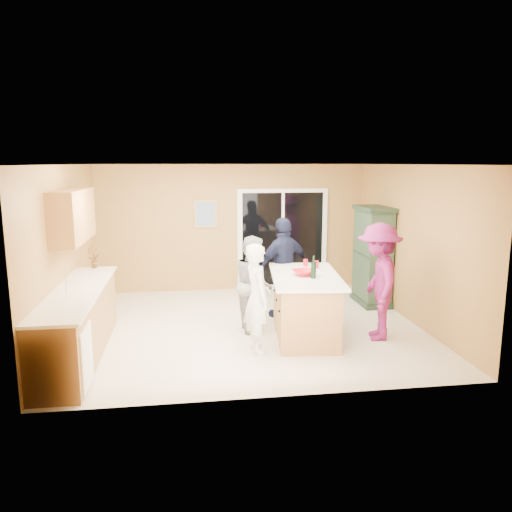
{
  "coord_description": "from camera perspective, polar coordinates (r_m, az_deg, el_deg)",
  "views": [
    {
      "loc": [
        -0.96,
        -7.7,
        2.63
      ],
      "look_at": [
        0.15,
        0.1,
        1.15
      ],
      "focal_mm": 35.0,
      "sensor_mm": 36.0,
      "label": 1
    }
  ],
  "objects": [
    {
      "name": "white_plate",
      "position": [
        7.57,
        6.75,
        -2.06
      ],
      "size": [
        0.24,
        0.24,
        0.02
      ],
      "primitive_type": "cylinder",
      "rotation": [
        0.0,
        0.0,
        -0.03
      ],
      "color": "white",
      "rests_on": "kitchen_island"
    },
    {
      "name": "tulip_vase",
      "position": [
        8.5,
        -18.06,
        -0.11
      ],
      "size": [
        0.21,
        0.15,
        0.37
      ],
      "primitive_type": "imported",
      "rotation": [
        0.0,
        0.0,
        0.11
      ],
      "color": "#A01210",
      "rests_on": "left_cabinet_run"
    },
    {
      "name": "green_hutch",
      "position": [
        9.58,
        13.17,
        -0.1
      ],
      "size": [
        0.53,
        1.0,
        1.83
      ],
      "color": "#1F3223",
      "rests_on": "floor"
    },
    {
      "name": "woman_white",
      "position": [
        6.96,
        0.14,
        -4.84
      ],
      "size": [
        0.45,
        0.61,
        1.54
      ],
      "primitive_type": "imported",
      "rotation": [
        0.0,
        0.0,
        1.73
      ],
      "color": "silver",
      "rests_on": "floor"
    },
    {
      "name": "sliding_door",
      "position": [
        10.49,
        3.05,
        1.95
      ],
      "size": [
        1.9,
        0.07,
        2.1
      ],
      "color": "white",
      "rests_on": "floor"
    },
    {
      "name": "floor",
      "position": [
        8.2,
        -0.95,
        -8.08
      ],
      "size": [
        5.5,
        5.5,
        0.0
      ],
      "primitive_type": "plane",
      "color": "white",
      "rests_on": "ground"
    },
    {
      "name": "woman_navy",
      "position": [
        8.51,
        3.23,
        -1.37
      ],
      "size": [
        1.1,
        0.8,
        1.73
      ],
      "primitive_type": "imported",
      "rotation": [
        0.0,
        0.0,
        3.56
      ],
      "color": "#181D35",
      "rests_on": "floor"
    },
    {
      "name": "framed_picture",
      "position": [
        10.24,
        -5.79,
        4.8
      ],
      "size": [
        0.46,
        0.04,
        0.56
      ],
      "color": "tan",
      "rests_on": "wall_back"
    },
    {
      "name": "wall_back",
      "position": [
        10.34,
        -2.71,
        3.22
      ],
      "size": [
        5.5,
        0.1,
        2.6
      ],
      "primitive_type": "cube",
      "color": "tan",
      "rests_on": "ground"
    },
    {
      "name": "wall_right",
      "position": [
        8.66,
        17.4,
        1.3
      ],
      "size": [
        0.1,
        5.0,
        2.6
      ],
      "primitive_type": "cube",
      "color": "tan",
      "rests_on": "ground"
    },
    {
      "name": "woman_magenta",
      "position": [
        7.67,
        13.83,
        -2.86
      ],
      "size": [
        0.88,
        1.25,
        1.76
      ],
      "primitive_type": "imported",
      "rotation": [
        0.0,
        0.0,
        -1.78
      ],
      "color": "#801B52",
      "rests_on": "floor"
    },
    {
      "name": "serving_bowl",
      "position": [
        7.5,
        5.52,
        -1.9
      ],
      "size": [
        0.4,
        0.4,
        0.08
      ],
      "primitive_type": "imported",
      "rotation": [
        0.0,
        0.0,
        0.22
      ],
      "color": "red",
      "rests_on": "kitchen_island"
    },
    {
      "name": "left_cabinet_run",
      "position": [
        7.15,
        -19.87,
        -7.66
      ],
      "size": [
        0.65,
        3.05,
        1.24
      ],
      "color": "#A87741",
      "rests_on": "floor"
    },
    {
      "name": "kitchen_island",
      "position": [
        7.67,
        5.59,
        -5.9
      ],
      "size": [
        1.21,
        1.95,
        0.97
      ],
      "rotation": [
        0.0,
        0.0,
        -0.12
      ],
      "color": "#A87741",
      "rests_on": "floor"
    },
    {
      "name": "ceiling",
      "position": [
        7.76,
        -1.01,
        10.41
      ],
      "size": [
        5.5,
        5.0,
        0.1
      ],
      "primitive_type": "cube",
      "color": "white",
      "rests_on": "wall_back"
    },
    {
      "name": "upper_cabinets",
      "position": [
        7.71,
        -20.2,
        4.36
      ],
      "size": [
        0.35,
        1.6,
        0.75
      ],
      "primitive_type": "cube",
      "color": "#A87741",
      "rests_on": "wall_left"
    },
    {
      "name": "wall_left",
      "position": [
        8.02,
        -20.87,
        0.38
      ],
      "size": [
        0.1,
        5.0,
        2.6
      ],
      "primitive_type": "cube",
      "color": "tan",
      "rests_on": "ground"
    },
    {
      "name": "tumbler_far",
      "position": [
        8.17,
        5.69,
        -0.76
      ],
      "size": [
        0.1,
        0.1,
        0.11
      ],
      "primitive_type": "cylinder",
      "rotation": [
        0.0,
        0.0,
        0.36
      ],
      "color": "red",
      "rests_on": "kitchen_island"
    },
    {
      "name": "woman_grey",
      "position": [
        7.9,
        -0.32,
        -3.11
      ],
      "size": [
        0.62,
        0.77,
        1.51
      ],
      "primitive_type": "imported",
      "rotation": [
        0.0,
        0.0,
        1.63
      ],
      "color": "#A1A2A4",
      "rests_on": "floor"
    },
    {
      "name": "wall_front",
      "position": [
        5.46,
        2.3,
        -3.48
      ],
      "size": [
        5.5,
        0.1,
        2.6
      ],
      "primitive_type": "cube",
      "color": "tan",
      "rests_on": "ground"
    },
    {
      "name": "wine_bottle",
      "position": [
        7.31,
        6.58,
        -1.54
      ],
      "size": [
        0.08,
        0.08,
        0.33
      ],
      "rotation": [
        0.0,
        0.0,
        -0.1
      ],
      "color": "black",
      "rests_on": "kitchen_island"
    },
    {
      "name": "tumbler_near",
      "position": [
        8.03,
        6.88,
        -0.96
      ],
      "size": [
        0.1,
        0.1,
        0.12
      ],
      "primitive_type": "cylinder",
      "rotation": [
        0.0,
        0.0,
        -0.19
      ],
      "color": "red",
      "rests_on": "kitchen_island"
    }
  ]
}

